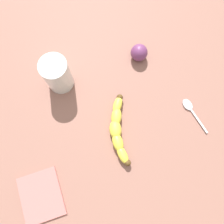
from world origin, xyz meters
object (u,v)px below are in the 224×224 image
at_px(teaspoon, 189,107).
at_px(plum_fruit, 139,53).
at_px(banana, 118,129).
at_px(smoothie_glass, 58,75).

bearing_deg(teaspoon, plum_fruit, 11.13).
distance_m(banana, teaspoon, 0.21).
xyz_separation_m(banana, plum_fruit, (0.21, -0.11, 0.01)).
distance_m(banana, smoothie_glass, 0.22).
xyz_separation_m(smoothie_glass, teaspoon, (-0.16, -0.34, -0.05)).
xyz_separation_m(banana, smoothie_glass, (0.18, 0.13, 0.03)).
height_order(banana, plum_fruit, plum_fruit).
xyz_separation_m(plum_fruit, teaspoon, (-0.19, -0.10, -0.02)).
height_order(banana, smoothie_glass, smoothie_glass).
relative_size(banana, plum_fruit, 3.95).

